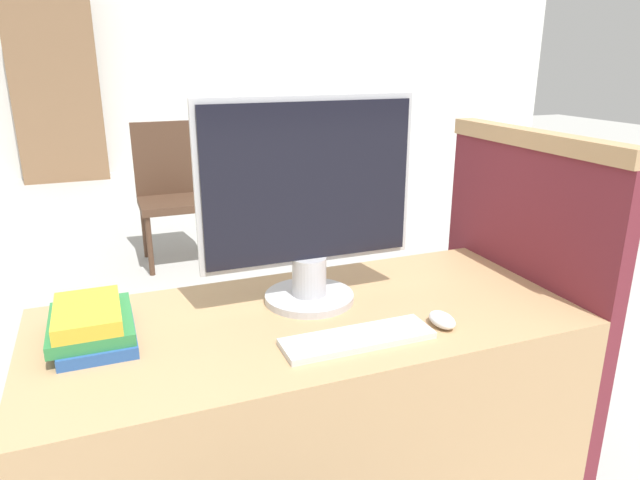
# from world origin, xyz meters

# --- Properties ---
(wall_back) EXTENTS (12.00, 0.06, 2.80)m
(wall_back) POSITION_xyz_m (0.00, 6.38, 1.40)
(wall_back) COLOR white
(wall_back) RESTS_ON ground_plane
(desk) EXTENTS (1.41, 0.64, 0.72)m
(desk) POSITION_xyz_m (0.00, 0.32, 0.36)
(desk) COLOR tan
(desk) RESTS_ON ground_plane
(carrel_divider) EXTENTS (0.07, 0.74, 1.17)m
(carrel_divider) POSITION_xyz_m (0.73, 0.37, 0.59)
(carrel_divider) COLOR maroon
(carrel_divider) RESTS_ON ground_plane
(monitor) EXTENTS (0.59, 0.25, 0.56)m
(monitor) POSITION_xyz_m (0.03, 0.41, 1.00)
(monitor) COLOR #B7B7BC
(monitor) RESTS_ON desk
(keyboard) EXTENTS (0.37, 0.11, 0.02)m
(keyboard) POSITION_xyz_m (0.06, 0.14, 0.73)
(keyboard) COLOR silver
(keyboard) RESTS_ON desk
(mouse) EXTENTS (0.05, 0.09, 0.03)m
(mouse) POSITION_xyz_m (0.29, 0.14, 0.74)
(mouse) COLOR white
(mouse) RESTS_ON desk
(book_stack) EXTENTS (0.19, 0.27, 0.09)m
(book_stack) POSITION_xyz_m (-0.53, 0.38, 0.77)
(book_stack) COLOR #285199
(book_stack) RESTS_ON desk
(far_chair) EXTENTS (0.44, 0.44, 0.95)m
(far_chair) POSITION_xyz_m (-0.04, 2.96, 0.52)
(far_chair) COLOR #4C3323
(far_chair) RESTS_ON ground_plane
(bookshelf_far) EXTENTS (0.90, 0.32, 1.98)m
(bookshelf_far) POSITION_xyz_m (-0.82, 6.14, 0.99)
(bookshelf_far) COLOR #846042
(bookshelf_far) RESTS_ON ground_plane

